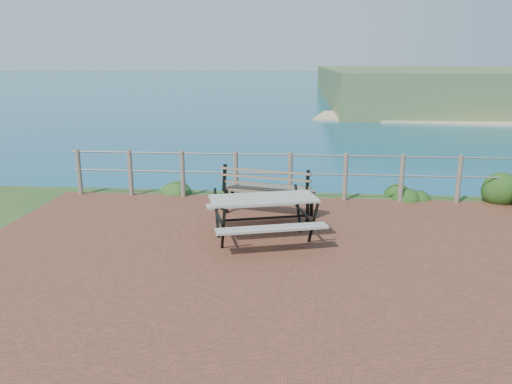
# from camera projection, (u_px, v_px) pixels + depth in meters

# --- Properties ---
(ground) EXTENTS (10.00, 7.00, 0.12)m
(ground) POSITION_uv_depth(u_px,v_px,m) (284.00, 260.00, 7.39)
(ground) COLOR brown
(ground) RESTS_ON ground
(ocean) EXTENTS (1200.00, 1200.00, 0.00)m
(ocean) POSITION_uv_depth(u_px,v_px,m) (301.00, 68.00, 200.06)
(ocean) COLOR #167584
(ocean) RESTS_ON ground
(safety_railing) EXTENTS (9.40, 0.10, 1.00)m
(safety_railing) POSITION_uv_depth(u_px,v_px,m) (290.00, 174.00, 10.47)
(safety_railing) COLOR #6B5B4C
(safety_railing) RESTS_ON ground
(picnic_table) EXTENTS (1.83, 1.43, 0.72)m
(picnic_table) POSITION_uv_depth(u_px,v_px,m) (263.00, 214.00, 8.08)
(picnic_table) COLOR #A49D93
(picnic_table) RESTS_ON ground
(park_bench) EXTENTS (1.78, 0.84, 0.98)m
(park_bench) POSITION_uv_depth(u_px,v_px,m) (269.00, 183.00, 9.38)
(park_bench) COLOR brown
(park_bench) RESTS_ON ground
(shrub_lip_west) EXTENTS (0.66, 0.66, 0.36)m
(shrub_lip_west) POSITION_uv_depth(u_px,v_px,m) (173.00, 192.00, 11.27)
(shrub_lip_west) COLOR #235520
(shrub_lip_west) RESTS_ON ground
(shrub_lip_east) EXTENTS (0.70, 0.70, 0.41)m
(shrub_lip_east) POSITION_uv_depth(u_px,v_px,m) (407.00, 197.00, 10.81)
(shrub_lip_east) COLOR #153E13
(shrub_lip_east) RESTS_ON ground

